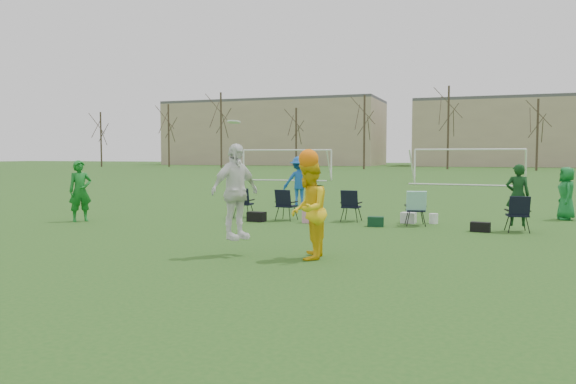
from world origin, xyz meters
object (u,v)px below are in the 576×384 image
at_px(fielder_green_far, 567,193).
at_px(goal_left, 287,156).
at_px(center_contest, 276,201).
at_px(goal_mid, 468,156).
at_px(fielder_blue, 299,181).
at_px(fielder_green_near, 80,191).

height_order(fielder_green_far, goal_left, goal_left).
distance_m(center_contest, goal_mid, 30.22).
height_order(fielder_blue, center_contest, center_contest).
xyz_separation_m(fielder_green_near, fielder_blue, (4.66, 7.28, 0.05)).
bearing_deg(fielder_green_near, fielder_green_far, -31.67).
bearing_deg(goal_mid, fielder_green_near, -107.60).
distance_m(goal_left, goal_mid, 14.14).
xyz_separation_m(fielder_green_far, goal_left, (-17.65, 22.97, 1.09)).
bearing_deg(fielder_blue, fielder_green_near, 36.25).
bearing_deg(center_contest, goal_left, 109.49).
xyz_separation_m(fielder_blue, center_contest, (3.18, -10.91, 0.16)).
relative_size(fielder_blue, goal_mid, 0.27).
relative_size(center_contest, goal_left, 0.37).
bearing_deg(center_contest, goal_mid, 84.98).
height_order(fielder_blue, fielder_green_far, fielder_blue).
distance_m(fielder_blue, center_contest, 11.36).
xyz_separation_m(fielder_green_near, center_contest, (7.84, -3.63, 0.20)).
relative_size(fielder_blue, fielder_green_far, 1.18).
height_order(fielder_green_near, fielder_blue, fielder_blue).
bearing_deg(fielder_green_far, fielder_green_near, -75.15).
bearing_deg(center_contest, fielder_green_far, 55.38).
xyz_separation_m(fielder_green_near, goal_left, (-3.52, 28.46, 0.98)).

